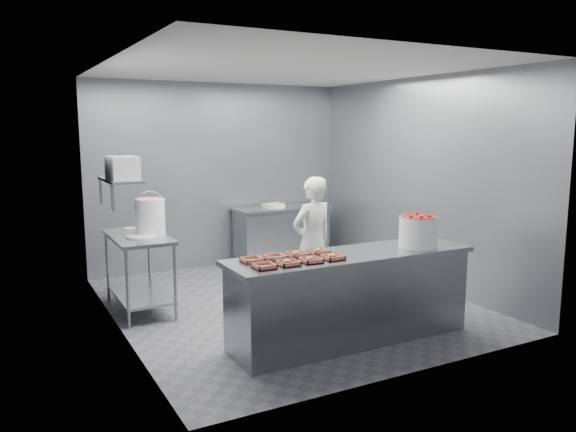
% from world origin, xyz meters
% --- Properties ---
extents(floor, '(4.50, 4.50, 0.00)m').
position_xyz_m(floor, '(0.00, 0.00, 0.00)').
color(floor, '#4C4C51').
rests_on(floor, ground).
extents(ceiling, '(4.50, 4.50, 0.00)m').
position_xyz_m(ceiling, '(0.00, 0.00, 2.80)').
color(ceiling, white).
rests_on(ceiling, wall_back).
extents(wall_back, '(4.00, 0.04, 2.80)m').
position_xyz_m(wall_back, '(0.00, 2.25, 1.40)').
color(wall_back, slate).
rests_on(wall_back, ground).
extents(wall_left, '(0.04, 4.50, 2.80)m').
position_xyz_m(wall_left, '(-2.00, 0.00, 1.40)').
color(wall_left, slate).
rests_on(wall_left, ground).
extents(wall_right, '(0.04, 4.50, 2.80)m').
position_xyz_m(wall_right, '(2.00, 0.00, 1.40)').
color(wall_right, slate).
rests_on(wall_right, ground).
extents(service_counter, '(2.60, 0.70, 0.90)m').
position_xyz_m(service_counter, '(0.00, -1.35, 0.45)').
color(service_counter, slate).
rests_on(service_counter, ground).
extents(prep_table, '(0.60, 1.20, 0.90)m').
position_xyz_m(prep_table, '(-1.65, 0.60, 0.59)').
color(prep_table, slate).
rests_on(prep_table, ground).
extents(back_counter, '(1.50, 0.60, 0.90)m').
position_xyz_m(back_counter, '(0.90, 1.90, 0.45)').
color(back_counter, slate).
rests_on(back_counter, ground).
extents(wall_shelf, '(0.35, 0.90, 0.03)m').
position_xyz_m(wall_shelf, '(-1.82, 0.60, 1.55)').
color(wall_shelf, slate).
rests_on(wall_shelf, wall_left).
extents(tray_0, '(0.19, 0.18, 0.04)m').
position_xyz_m(tray_0, '(-1.03, -1.48, 0.92)').
color(tray_0, tan).
rests_on(tray_0, service_counter).
extents(tray_1, '(0.19, 0.18, 0.06)m').
position_xyz_m(tray_1, '(-0.79, -1.48, 0.92)').
color(tray_1, tan).
rests_on(tray_1, service_counter).
extents(tray_2, '(0.19, 0.18, 0.06)m').
position_xyz_m(tray_2, '(-0.55, -1.48, 0.92)').
color(tray_2, tan).
rests_on(tray_2, service_counter).
extents(tray_3, '(0.19, 0.18, 0.06)m').
position_xyz_m(tray_3, '(-0.31, -1.48, 0.92)').
color(tray_3, tan).
rests_on(tray_3, service_counter).
extents(tray_4, '(0.19, 0.18, 0.04)m').
position_xyz_m(tray_4, '(-1.03, -1.22, 0.92)').
color(tray_4, tan).
rests_on(tray_4, service_counter).
extents(tray_5, '(0.19, 0.18, 0.04)m').
position_xyz_m(tray_5, '(-0.79, -1.22, 0.92)').
color(tray_5, tan).
rests_on(tray_5, service_counter).
extents(tray_6, '(0.19, 0.18, 0.06)m').
position_xyz_m(tray_6, '(-0.55, -1.22, 0.92)').
color(tray_6, tan).
rests_on(tray_6, service_counter).
extents(tray_7, '(0.19, 0.18, 0.06)m').
position_xyz_m(tray_7, '(-0.31, -1.22, 0.92)').
color(tray_7, tan).
rests_on(tray_7, service_counter).
extents(worker, '(0.63, 0.47, 1.56)m').
position_xyz_m(worker, '(0.24, -0.17, 0.78)').
color(worker, silver).
rests_on(worker, ground).
extents(strawberry_tub, '(0.40, 0.40, 0.33)m').
position_xyz_m(strawberry_tub, '(0.78, -1.43, 1.07)').
color(strawberry_tub, white).
rests_on(strawberry_tub, service_counter).
extents(glaze_bucket, '(0.35, 0.33, 0.51)m').
position_xyz_m(glaze_bucket, '(-1.51, 0.54, 1.12)').
color(glaze_bucket, white).
rests_on(glaze_bucket, prep_table).
extents(bucket_lid, '(0.45, 0.45, 0.03)m').
position_xyz_m(bucket_lid, '(-1.64, 0.47, 0.91)').
color(bucket_lid, white).
rests_on(bucket_lid, prep_table).
extents(rag, '(0.14, 0.12, 0.02)m').
position_xyz_m(rag, '(-1.65, 1.04, 0.91)').
color(rag, '#CCB28C').
rests_on(rag, prep_table).
extents(appliance, '(0.33, 0.37, 0.26)m').
position_xyz_m(appliance, '(-1.82, 0.45, 1.69)').
color(appliance, gray).
rests_on(appliance, wall_shelf).
extents(paper_stack, '(0.32, 0.24, 0.06)m').
position_xyz_m(paper_stack, '(0.76, 1.90, 0.93)').
color(paper_stack, silver).
rests_on(paper_stack, back_counter).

